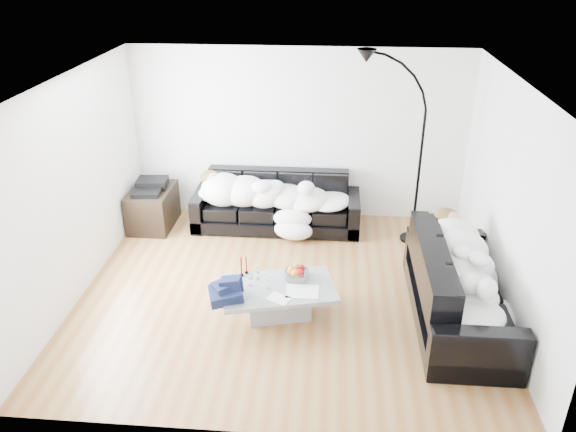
# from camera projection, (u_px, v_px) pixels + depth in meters

# --- Properties ---
(ground) EXTENTS (5.00, 5.00, 0.00)m
(ground) POSITION_uv_depth(u_px,v_px,m) (286.00, 291.00, 6.98)
(ground) COLOR brown
(ground) RESTS_ON ground
(wall_back) EXTENTS (5.00, 0.02, 2.60)m
(wall_back) POSITION_uv_depth(u_px,v_px,m) (299.00, 135.00, 8.42)
(wall_back) COLOR silver
(wall_back) RESTS_ON ground
(wall_left) EXTENTS (0.02, 4.50, 2.60)m
(wall_left) POSITION_uv_depth(u_px,v_px,m) (74.00, 189.00, 6.59)
(wall_left) COLOR silver
(wall_left) RESTS_ON ground
(wall_right) EXTENTS (0.02, 4.50, 2.60)m
(wall_right) POSITION_uv_depth(u_px,v_px,m) (510.00, 204.00, 6.22)
(wall_right) COLOR silver
(wall_right) RESTS_ON ground
(ceiling) EXTENTS (5.00, 5.00, 0.00)m
(ceiling) POSITION_uv_depth(u_px,v_px,m) (286.00, 82.00, 5.83)
(ceiling) COLOR white
(ceiling) RESTS_ON ground
(sofa_back) EXTENTS (2.48, 0.86, 0.81)m
(sofa_back) POSITION_uv_depth(u_px,v_px,m) (276.00, 202.00, 8.39)
(sofa_back) COLOR black
(sofa_back) RESTS_ON ground
(sofa_right) EXTENTS (0.96, 2.25, 0.91)m
(sofa_right) POSITION_uv_depth(u_px,v_px,m) (460.00, 284.00, 6.29)
(sofa_right) COLOR black
(sofa_right) RESTS_ON ground
(sleeper_back) EXTENTS (2.10, 0.72, 0.42)m
(sleeper_back) POSITION_uv_depth(u_px,v_px,m) (276.00, 190.00, 8.25)
(sleeper_back) COLOR white
(sleeper_back) RESTS_ON sofa_back
(sleeper_right) EXTENTS (0.81, 1.93, 0.47)m
(sleeper_right) POSITION_uv_depth(u_px,v_px,m) (462.00, 269.00, 6.21)
(sleeper_right) COLOR white
(sleeper_right) RESTS_ON sofa_right
(teal_cushion) EXTENTS (0.42, 0.38, 0.20)m
(teal_cushion) POSITION_uv_depth(u_px,v_px,m) (447.00, 234.00, 6.80)
(teal_cushion) COLOR #0D6050
(teal_cushion) RESTS_ON sofa_right
(coffee_table) EXTENTS (1.42, 1.03, 0.37)m
(coffee_table) POSITION_uv_depth(u_px,v_px,m) (278.00, 301.00, 6.48)
(coffee_table) COLOR #939699
(coffee_table) RESTS_ON ground
(fruit_bowl) EXTENTS (0.29, 0.29, 0.17)m
(fruit_bowl) POSITION_uv_depth(u_px,v_px,m) (297.00, 272.00, 6.52)
(fruit_bowl) COLOR white
(fruit_bowl) RESTS_ON coffee_table
(wine_glass_a) EXTENTS (0.07, 0.07, 0.16)m
(wine_glass_a) POSITION_uv_depth(u_px,v_px,m) (258.00, 274.00, 6.51)
(wine_glass_a) COLOR white
(wine_glass_a) RESTS_ON coffee_table
(wine_glass_b) EXTENTS (0.08, 0.08, 0.15)m
(wine_glass_b) POSITION_uv_depth(u_px,v_px,m) (251.00, 280.00, 6.39)
(wine_glass_b) COLOR white
(wine_glass_b) RESTS_ON coffee_table
(wine_glass_c) EXTENTS (0.08, 0.08, 0.17)m
(wine_glass_c) POSITION_uv_depth(u_px,v_px,m) (268.00, 282.00, 6.32)
(wine_glass_c) COLOR white
(wine_glass_c) RESTS_ON coffee_table
(candle_left) EXTENTS (0.06, 0.06, 0.25)m
(candle_left) POSITION_uv_depth(u_px,v_px,m) (241.00, 267.00, 6.55)
(candle_left) COLOR maroon
(candle_left) RESTS_ON coffee_table
(candle_right) EXTENTS (0.05, 0.05, 0.22)m
(candle_right) POSITION_uv_depth(u_px,v_px,m) (246.00, 265.00, 6.61)
(candle_right) COLOR maroon
(candle_right) RESTS_ON coffee_table
(newspaper_a) EXTENTS (0.37, 0.29, 0.01)m
(newspaper_a) POSITION_uv_depth(u_px,v_px,m) (302.00, 291.00, 6.30)
(newspaper_a) COLOR silver
(newspaper_a) RESTS_ON coffee_table
(newspaper_b) EXTENTS (0.30, 0.27, 0.01)m
(newspaper_b) POSITION_uv_depth(u_px,v_px,m) (279.00, 298.00, 6.18)
(newspaper_b) COLOR silver
(newspaper_b) RESTS_ON coffee_table
(navy_jacket) EXTENTS (0.47, 0.44, 0.19)m
(navy_jacket) POSITION_uv_depth(u_px,v_px,m) (229.00, 283.00, 6.14)
(navy_jacket) COLOR black
(navy_jacket) RESTS_ON coffee_table
(shoes) EXTENTS (0.52, 0.43, 0.10)m
(shoes) POSITION_uv_depth(u_px,v_px,m) (440.00, 313.00, 6.48)
(shoes) COLOR #472311
(shoes) RESTS_ON ground
(av_cabinet) EXTENTS (0.60, 0.87, 0.59)m
(av_cabinet) POSITION_uv_depth(u_px,v_px,m) (153.00, 208.00, 8.48)
(av_cabinet) COLOR black
(av_cabinet) RESTS_ON ground
(stereo) EXTENTS (0.47, 0.38, 0.13)m
(stereo) POSITION_uv_depth(u_px,v_px,m) (150.00, 186.00, 8.32)
(stereo) COLOR black
(stereo) RESTS_ON av_cabinet
(floor_lamp) EXTENTS (0.91, 0.47, 2.37)m
(floor_lamp) POSITION_uv_depth(u_px,v_px,m) (420.00, 163.00, 7.68)
(floor_lamp) COLOR black
(floor_lamp) RESTS_ON ground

